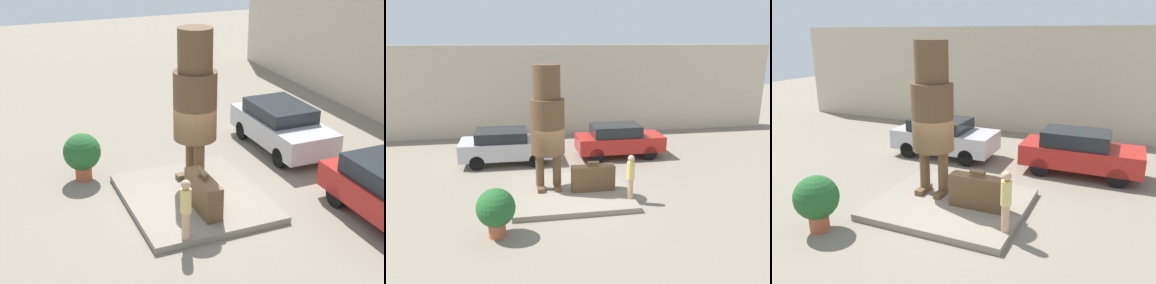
% 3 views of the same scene
% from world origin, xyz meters
% --- Properties ---
extents(ground_plane, '(60.00, 60.00, 0.00)m').
position_xyz_m(ground_plane, '(0.00, 0.00, 0.00)').
color(ground_plane, gray).
extents(pedestal, '(4.24, 3.73, 0.19)m').
position_xyz_m(pedestal, '(0.00, 0.00, 0.10)').
color(pedestal, gray).
rests_on(pedestal, ground_plane).
extents(building_backdrop, '(28.00, 0.60, 5.22)m').
position_xyz_m(building_backdrop, '(0.00, 9.42, 2.61)').
color(building_backdrop, beige).
rests_on(building_backdrop, ground_plane).
extents(statue_figure, '(1.23, 1.23, 4.53)m').
position_xyz_m(statue_figure, '(-0.75, 0.34, 2.84)').
color(statue_figure, brown).
rests_on(statue_figure, pedestal).
extents(giant_suitcase, '(1.57, 0.44, 1.11)m').
position_xyz_m(giant_suitcase, '(0.84, -0.08, 0.66)').
color(giant_suitcase, brown).
rests_on(giant_suitcase, pedestal).
extents(tourist, '(0.27, 0.27, 1.57)m').
position_xyz_m(tourist, '(1.96, -1.02, 1.05)').
color(tourist, tan).
rests_on(tourist, pedestal).
extents(parked_car_silver, '(4.16, 1.88, 1.56)m').
position_xyz_m(parked_car_silver, '(-2.35, 4.24, 0.83)').
color(parked_car_silver, '#B7B7BC').
rests_on(parked_car_silver, ground_plane).
extents(parked_car_red, '(4.14, 1.71, 1.60)m').
position_xyz_m(parked_car_red, '(3.01, 4.25, 0.85)').
color(parked_car_red, '#B2231E').
rests_on(parked_car_red, ground_plane).
extents(planter_pot, '(1.13, 1.13, 1.47)m').
position_xyz_m(planter_pot, '(-2.53, -2.58, 0.86)').
color(planter_pot, '#AD5638').
rests_on(planter_pot, ground_plane).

